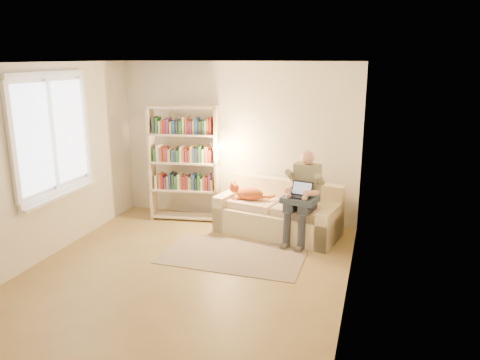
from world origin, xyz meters
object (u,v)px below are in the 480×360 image
(cat, at_px, (249,193))
(bookshelf, at_px, (184,158))
(laptop, at_px, (299,193))
(sofa, at_px, (279,215))
(person, at_px, (303,192))

(cat, xyz_separation_m, bookshelf, (-1.17, 0.19, 0.45))
(laptop, height_order, bookshelf, bookshelf)
(sofa, bearing_deg, person, -17.93)
(bookshelf, bearing_deg, cat, -17.79)
(sofa, xyz_separation_m, cat, (-0.47, -0.02, 0.32))
(person, height_order, laptop, person)
(sofa, relative_size, laptop, 5.71)
(sofa, height_order, cat, sofa)
(cat, relative_size, bookshelf, 0.35)
(cat, relative_size, laptop, 1.93)
(laptop, bearing_deg, bookshelf, 177.56)
(sofa, distance_m, person, 0.67)
(laptop, relative_size, bookshelf, 0.18)
(sofa, relative_size, bookshelf, 1.04)
(person, distance_m, laptop, 0.12)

